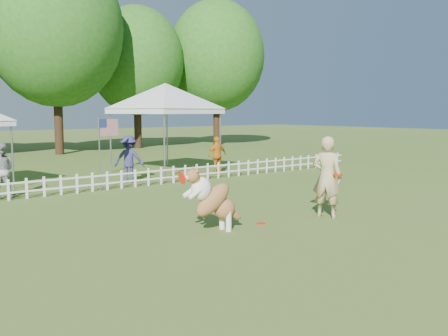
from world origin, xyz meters
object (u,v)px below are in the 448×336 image
spectator_a (1,170)px  spectator_c (217,155)px  handler (327,177)px  frisbee_on_turf (261,223)px  flag_pole (100,154)px  spectator_b (129,159)px  canopy_tent_right (166,129)px  dog (214,200)px

spectator_a → spectator_c: spectator_a is taller
handler → frisbee_on_turf: size_ratio=9.83×
flag_pole → spectator_a: 2.88m
frisbee_on_turf → spectator_a: bearing=116.2°
flag_pole → spectator_b: size_ratio=1.39×
canopy_tent_right → spectator_b: canopy_tent_right is taller
spectator_c → handler: bearing=72.2°
flag_pole → spectator_a: flag_pole is taller
spectator_b → frisbee_on_turf: bearing=122.5°
spectator_a → handler: bearing=148.3°
handler → canopy_tent_right: 10.10m
flag_pole → dog: bearing=-112.8°
handler → frisbee_on_turf: handler is taller
dog → spectator_c: 9.77m
canopy_tent_right → spectator_c: bearing=-64.1°
canopy_tent_right → spectator_c: 2.41m
flag_pole → spectator_c: 5.68m
dog → spectator_b: size_ratio=0.83×
spectator_c → flag_pole: bearing=14.4°
frisbee_on_turf → spectator_b: (0.88, 7.74, 0.82)m
frisbee_on_turf → spectator_b: size_ratio=0.12×
frisbee_on_turf → dog: bearing=176.9°
handler → spectator_b: (-0.81, 8.19, -0.14)m
dog → canopy_tent_right: size_ratio=0.38×
frisbee_on_turf → canopy_tent_right: size_ratio=0.06×
flag_pole → frisbee_on_turf: bearing=-101.8°
dog → frisbee_on_turf: 1.44m
canopy_tent_right → spectator_b: (-2.61, -1.71, -0.95)m
dog → flag_pole: bearing=89.9°
dog → flag_pole: 6.58m
spectator_a → flag_pole: bearing=-167.8°
frisbee_on_turf → spectator_c: size_ratio=0.13×
flag_pole → spectator_b: bearing=16.5°
handler → spectator_a: bearing=11.3°
dog → spectator_b: bearing=78.8°
spectator_c → canopy_tent_right: bearing=-49.6°
handler → spectator_a: (-5.23, 7.64, -0.16)m
spectator_b → spectator_c: bearing=-141.4°
handler → canopy_tent_right: (1.80, 9.90, 0.81)m
dog → canopy_tent_right: (4.76, 9.38, 1.09)m
handler → dog: bearing=57.0°
handler → canopy_tent_right: bearing=-33.4°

